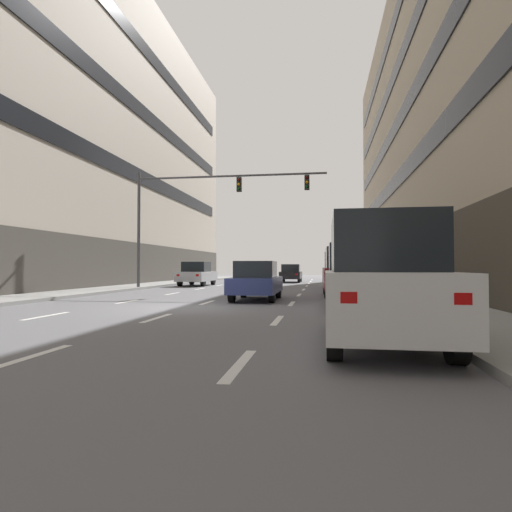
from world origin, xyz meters
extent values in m
plane|color=slate|center=(0.00, 0.00, 0.00)|extent=(120.00, 120.00, 0.00)
cube|color=gray|center=(7.79, 0.00, 0.07)|extent=(2.90, 80.00, 0.14)
cube|color=black|center=(9.20, 0.00, 7.10)|extent=(0.08, 76.00, 1.10)
cube|color=silver|center=(-3.17, -3.00, 0.00)|extent=(0.16, 2.00, 0.01)
cube|color=silver|center=(-3.17, 2.00, 0.00)|extent=(0.16, 2.00, 0.01)
cube|color=silver|center=(-3.17, 7.00, 0.00)|extent=(0.16, 2.00, 0.01)
cube|color=silver|center=(-3.17, 12.00, 0.00)|extent=(0.16, 2.00, 0.01)
cube|color=silver|center=(-3.17, 17.00, 0.00)|extent=(0.16, 2.00, 0.01)
cube|color=silver|center=(-3.17, 22.00, 0.00)|extent=(0.16, 2.00, 0.01)
cube|color=silver|center=(-3.17, 27.00, 0.00)|extent=(0.16, 2.00, 0.01)
cube|color=silver|center=(-3.17, 32.00, 0.00)|extent=(0.16, 2.00, 0.01)
cube|color=silver|center=(0.00, -8.00, 0.00)|extent=(0.16, 2.00, 0.01)
cube|color=silver|center=(0.00, -3.00, 0.00)|extent=(0.16, 2.00, 0.01)
cube|color=silver|center=(0.00, 2.00, 0.00)|extent=(0.16, 2.00, 0.01)
cube|color=silver|center=(0.00, 7.00, 0.00)|extent=(0.16, 2.00, 0.01)
cube|color=silver|center=(0.00, 12.00, 0.00)|extent=(0.16, 2.00, 0.01)
cube|color=silver|center=(0.00, 17.00, 0.00)|extent=(0.16, 2.00, 0.01)
cube|color=silver|center=(0.00, 22.00, 0.00)|extent=(0.16, 2.00, 0.01)
cube|color=silver|center=(0.00, 27.00, 0.00)|extent=(0.16, 2.00, 0.01)
cube|color=silver|center=(0.00, 32.00, 0.00)|extent=(0.16, 2.00, 0.01)
cube|color=silver|center=(3.17, -8.00, 0.00)|extent=(0.16, 2.00, 0.01)
cube|color=silver|center=(3.17, -3.00, 0.00)|extent=(0.16, 2.00, 0.01)
cube|color=silver|center=(3.17, 2.00, 0.00)|extent=(0.16, 2.00, 0.01)
cube|color=silver|center=(3.17, 7.00, 0.00)|extent=(0.16, 2.00, 0.01)
cube|color=silver|center=(3.17, 12.00, 0.00)|extent=(0.16, 2.00, 0.01)
cube|color=silver|center=(3.17, 17.00, 0.00)|extent=(0.16, 2.00, 0.01)
cube|color=silver|center=(3.17, 22.00, 0.00)|extent=(0.16, 2.00, 0.01)
cube|color=silver|center=(3.17, 27.00, 0.00)|extent=(0.16, 2.00, 0.01)
cube|color=silver|center=(3.17, 32.00, 0.00)|extent=(0.16, 2.00, 0.01)
cylinder|color=black|center=(-5.49, 17.75, 0.34)|extent=(0.23, 0.69, 0.68)
cylinder|color=black|center=(-3.83, 17.76, 0.34)|extent=(0.23, 0.69, 0.68)
cylinder|color=black|center=(-5.48, 14.95, 0.34)|extent=(0.23, 0.69, 0.68)
cylinder|color=black|center=(-3.82, 14.96, 0.34)|extent=(0.23, 0.69, 0.68)
cube|color=#B7BABF|center=(-4.66, 16.36, 0.67)|extent=(1.93, 4.57, 0.66)
cube|color=black|center=(-4.65, 16.15, 1.36)|extent=(1.67, 1.98, 0.70)
cube|color=white|center=(-5.34, 18.59, 0.79)|extent=(0.21, 0.08, 0.15)
cube|color=red|center=(-5.31, 14.11, 0.79)|extent=(0.21, 0.08, 0.15)
cube|color=white|center=(-4.00, 18.60, 0.79)|extent=(0.21, 0.08, 0.15)
cube|color=red|center=(-3.98, 14.12, 0.79)|extent=(0.21, 0.08, 0.15)
cylinder|color=black|center=(0.87, 4.82, 0.31)|extent=(0.21, 0.63, 0.63)
cylinder|color=black|center=(2.40, 4.83, 0.31)|extent=(0.21, 0.63, 0.63)
cylinder|color=black|center=(0.89, 2.24, 0.31)|extent=(0.21, 0.63, 0.63)
cylinder|color=black|center=(2.41, 2.25, 0.31)|extent=(0.21, 0.63, 0.63)
cube|color=navy|center=(1.64, 3.54, 0.62)|extent=(1.78, 4.21, 0.61)
cube|color=black|center=(1.64, 3.35, 1.25)|extent=(1.54, 1.82, 0.65)
cube|color=white|center=(1.02, 5.59, 0.73)|extent=(0.19, 0.08, 0.13)
cube|color=red|center=(1.04, 1.47, 0.73)|extent=(0.19, 0.08, 0.13)
cube|color=white|center=(2.25, 5.60, 0.73)|extent=(0.19, 0.08, 0.13)
cube|color=red|center=(2.27, 1.48, 0.73)|extent=(0.19, 0.08, 0.13)
cylinder|color=black|center=(0.76, 25.79, 0.32)|extent=(0.21, 0.63, 0.63)
cylinder|color=black|center=(2.29, 25.78, 0.32)|extent=(0.21, 0.63, 0.63)
cylinder|color=black|center=(0.75, 23.20, 0.32)|extent=(0.21, 0.63, 0.63)
cylinder|color=black|center=(2.28, 23.20, 0.32)|extent=(0.21, 0.63, 0.63)
cube|color=black|center=(1.52, 24.49, 0.62)|extent=(1.78, 4.22, 0.61)
cube|color=black|center=(1.52, 24.30, 1.26)|extent=(1.54, 1.83, 0.65)
cube|color=white|center=(0.91, 26.56, 0.73)|extent=(0.19, 0.08, 0.13)
cube|color=red|center=(0.90, 22.43, 0.73)|extent=(0.19, 0.08, 0.13)
cube|color=white|center=(2.14, 26.56, 0.73)|extent=(0.19, 0.08, 0.13)
cube|color=red|center=(2.13, 22.42, 0.73)|extent=(0.19, 0.08, 0.13)
cylinder|color=black|center=(4.48, -4.77, 0.34)|extent=(0.23, 0.68, 0.68)
cylinder|color=black|center=(6.13, -4.78, 0.34)|extent=(0.23, 0.68, 0.68)
cylinder|color=black|center=(4.47, -7.54, 0.34)|extent=(0.23, 0.68, 0.68)
cylinder|color=black|center=(6.11, -7.55, 0.34)|extent=(0.23, 0.68, 0.68)
cube|color=white|center=(5.30, -6.16, 0.80)|extent=(1.92, 4.53, 0.92)
cube|color=black|center=(5.30, -6.16, 1.73)|extent=(1.66, 2.68, 0.92)
cube|color=white|center=(4.65, -3.93, 0.96)|extent=(0.21, 0.08, 0.14)
cube|color=red|center=(4.62, -8.37, 0.96)|extent=(0.21, 0.08, 0.14)
cube|color=white|center=(5.97, -3.94, 0.96)|extent=(0.21, 0.08, 0.14)
cube|color=red|center=(5.94, -8.38, 0.96)|extent=(0.21, 0.08, 0.14)
cylinder|color=black|center=(4.51, 1.93, 0.32)|extent=(0.22, 0.65, 0.65)
cylinder|color=black|center=(6.07, 1.94, 0.32)|extent=(0.22, 0.65, 0.65)
cylinder|color=black|center=(4.52, -0.71, 0.32)|extent=(0.22, 0.65, 0.65)
cylinder|color=black|center=(6.08, -0.70, 0.32)|extent=(0.22, 0.65, 0.65)
cube|color=white|center=(5.30, 0.61, 0.76)|extent=(1.81, 4.31, 0.88)
cube|color=black|center=(5.30, 0.61, 1.64)|extent=(1.57, 2.55, 0.88)
cube|color=white|center=(4.66, 2.72, 0.92)|extent=(0.20, 0.08, 0.14)
cube|color=red|center=(4.67, -1.50, 0.92)|extent=(0.20, 0.08, 0.14)
cube|color=white|center=(5.92, 2.73, 0.92)|extent=(0.20, 0.08, 0.14)
cube|color=red|center=(5.93, -1.49, 0.92)|extent=(0.20, 0.08, 0.14)
cylinder|color=black|center=(4.43, 7.76, 0.35)|extent=(0.24, 0.70, 0.69)
cylinder|color=black|center=(6.11, 7.79, 0.35)|extent=(0.24, 0.70, 0.69)
cylinder|color=black|center=(4.48, 4.93, 0.35)|extent=(0.24, 0.70, 0.69)
cylinder|color=black|center=(6.16, 4.96, 0.35)|extent=(0.24, 0.70, 0.69)
cube|color=maroon|center=(5.30, 6.36, 0.82)|extent=(2.01, 4.66, 0.95)
cube|color=black|center=(5.30, 6.36, 1.76)|extent=(1.73, 2.76, 0.95)
cube|color=white|center=(4.58, 8.62, 0.98)|extent=(0.21, 0.09, 0.15)
cube|color=red|center=(4.66, 4.08, 0.98)|extent=(0.21, 0.09, 0.15)
cube|color=white|center=(5.93, 8.64, 0.98)|extent=(0.21, 0.09, 0.15)
cube|color=red|center=(6.01, 4.10, 0.98)|extent=(0.21, 0.09, 0.15)
cylinder|color=black|center=(4.48, 15.39, 0.35)|extent=(0.25, 0.70, 0.70)
cylinder|color=black|center=(6.17, 15.35, 0.35)|extent=(0.25, 0.70, 0.70)
cylinder|color=black|center=(4.42, 12.54, 0.35)|extent=(0.25, 0.70, 0.70)
cylinder|color=black|center=(6.11, 12.50, 0.35)|extent=(0.25, 0.70, 0.70)
cube|color=navy|center=(5.30, 13.95, 0.82)|extent=(2.03, 4.68, 0.95)
cube|color=black|center=(5.30, 13.95, 1.77)|extent=(1.74, 2.78, 0.95)
cube|color=white|center=(4.66, 16.24, 0.99)|extent=(0.21, 0.09, 0.15)
cube|color=red|center=(4.57, 11.68, 0.99)|extent=(0.21, 0.09, 0.15)
cube|color=white|center=(6.02, 16.21, 0.99)|extent=(0.21, 0.09, 0.15)
cube|color=red|center=(5.93, 11.65, 0.99)|extent=(0.21, 0.09, 0.15)
cylinder|color=#4C4C51|center=(-6.75, 10.99, 3.63)|extent=(0.18, 0.18, 6.97)
cylinder|color=#4C4C51|center=(-1.09, 10.99, 6.70)|extent=(11.30, 0.12, 0.12)
cube|color=black|center=(-0.53, 10.99, 6.18)|extent=(0.28, 0.24, 0.84)
sphere|color=#4B0704|center=(-0.53, 10.85, 6.44)|extent=(0.17, 0.17, 0.17)
sphere|color=orange|center=(-0.53, 10.85, 6.18)|extent=(0.17, 0.17, 0.17)
sphere|color=#073E10|center=(-0.53, 10.85, 5.92)|extent=(0.17, 0.17, 0.17)
cube|color=black|center=(3.43, 10.99, 6.18)|extent=(0.28, 0.24, 0.84)
sphere|color=#4B0704|center=(3.43, 10.85, 6.44)|extent=(0.17, 0.17, 0.17)
sphere|color=orange|center=(3.43, 10.85, 6.18)|extent=(0.17, 0.17, 0.17)
sphere|color=#073E10|center=(3.43, 10.85, 5.92)|extent=(0.17, 0.17, 0.17)
cylinder|color=brown|center=(8.50, 6.67, 0.57)|extent=(0.13, 0.13, 0.85)
cylinder|color=brown|center=(8.33, 6.63, 0.57)|extent=(0.13, 0.13, 0.85)
cube|color=navy|center=(8.42, 6.65, 1.30)|extent=(0.38, 0.27, 0.61)
sphere|color=beige|center=(8.42, 6.65, 1.71)|extent=(0.22, 0.22, 0.22)
cylinder|color=navy|center=(8.63, 6.70, 1.33)|extent=(0.09, 0.09, 0.54)
cylinder|color=navy|center=(8.20, 6.60, 1.33)|extent=(0.09, 0.09, 0.54)
cylinder|color=black|center=(6.98, 14.62, 0.53)|extent=(0.13, 0.13, 0.77)
cylinder|color=black|center=(6.85, 14.73, 0.53)|extent=(0.13, 0.13, 0.77)
cube|color=gray|center=(6.91, 14.67, 1.19)|extent=(0.39, 0.37, 0.55)
sphere|color=#D8AD84|center=(6.91, 14.67, 1.56)|extent=(0.20, 0.20, 0.20)
cylinder|color=gray|center=(7.08, 14.53, 1.21)|extent=(0.09, 0.09, 0.49)
cylinder|color=gray|center=(6.75, 14.82, 1.21)|extent=(0.09, 0.09, 0.49)
camera|label=1|loc=(4.31, -13.85, 1.34)|focal=30.41mm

